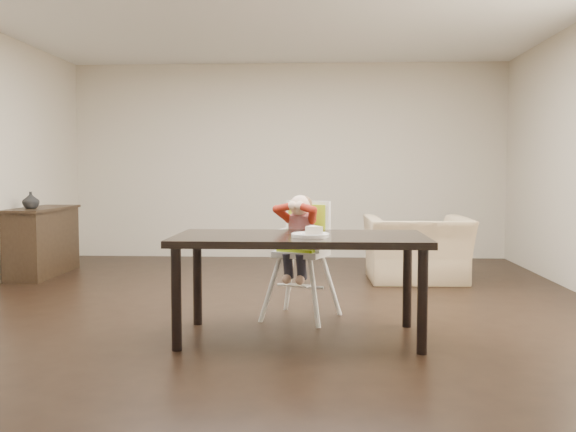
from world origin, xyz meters
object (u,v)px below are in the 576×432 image
(armchair, at_px, (417,238))
(sideboard, at_px, (43,241))
(dining_table, at_px, (300,246))
(high_chair, at_px, (302,231))

(armchair, distance_m, sideboard, 4.29)
(armchair, bearing_deg, sideboard, -4.49)
(sideboard, bearing_deg, dining_table, -40.95)
(dining_table, distance_m, sideboard, 4.09)
(armchair, bearing_deg, dining_table, 62.27)
(dining_table, height_order, sideboard, sideboard)
(dining_table, distance_m, armchair, 2.74)
(dining_table, bearing_deg, high_chair, 90.20)
(high_chair, height_order, armchair, high_chair)
(armchair, xyz_separation_m, sideboard, (-4.28, 0.22, -0.08))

